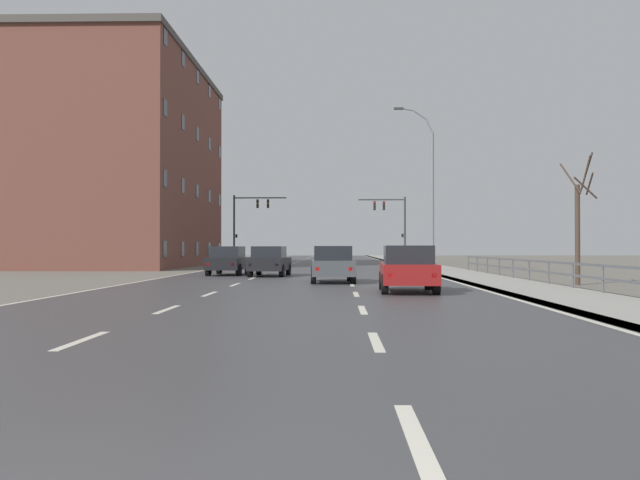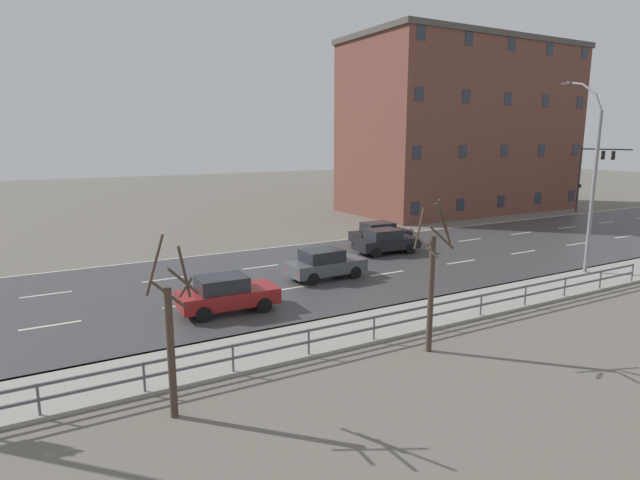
% 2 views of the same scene
% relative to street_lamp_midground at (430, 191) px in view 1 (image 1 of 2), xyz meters
% --- Properties ---
extents(ground_plane, '(160.00, 160.00, 0.12)m').
position_rel_street_lamp_midground_xyz_m(ground_plane, '(-7.44, 9.76, -5.04)').
color(ground_plane, '#666056').
extents(road_asphalt_strip, '(14.00, 120.00, 0.03)m').
position_rel_street_lamp_midground_xyz_m(road_asphalt_strip, '(-7.44, 21.76, -4.97)').
color(road_asphalt_strip, '#3D3D3F').
rests_on(road_asphalt_strip, ground).
extents(sidewalk_right, '(3.00, 120.00, 0.12)m').
position_rel_street_lamp_midground_xyz_m(sidewalk_right, '(0.99, 21.76, -4.92)').
color(sidewalk_right, gray).
rests_on(sidewalk_right, ground).
extents(guardrail, '(0.07, 31.73, 1.00)m').
position_rel_street_lamp_midground_xyz_m(guardrail, '(2.41, -15.40, -4.27)').
color(guardrail, '#515459').
rests_on(guardrail, ground).
extents(street_lamp_midground, '(2.45, 0.24, 10.17)m').
position_rel_street_lamp_midground_xyz_m(street_lamp_midground, '(0.00, 0.00, 0.00)').
color(street_lamp_midground, slate).
rests_on(street_lamp_midground, ground).
extents(traffic_signal_right, '(4.30, 0.36, 6.10)m').
position_rel_street_lamp_midground_xyz_m(traffic_signal_right, '(-0.55, 19.64, -0.83)').
color(traffic_signal_right, '#38383A').
rests_on(traffic_signal_right, ground).
extents(traffic_signal_left, '(4.99, 0.36, 6.43)m').
position_rel_street_lamp_midground_xyz_m(traffic_signal_left, '(-14.17, 21.56, -0.59)').
color(traffic_signal_left, '#38383A').
rests_on(traffic_signal_left, ground).
extents(car_near_right, '(2.00, 4.19, 1.57)m').
position_rel_street_lamp_midground_xyz_m(car_near_right, '(-11.60, -5.05, -4.17)').
color(car_near_right, black).
rests_on(car_near_right, ground).
extents(car_distant, '(2.03, 4.20, 1.57)m').
position_rel_street_lamp_midground_xyz_m(car_distant, '(-9.22, -6.33, -4.17)').
color(car_distant, black).
rests_on(car_distant, ground).
extents(car_far_right, '(1.95, 4.16, 1.57)m').
position_rel_street_lamp_midground_xyz_m(car_far_right, '(-3.34, -18.87, -4.17)').
color(car_far_right, maroon).
rests_on(car_far_right, ground).
extents(car_mid_centre, '(1.95, 4.16, 1.57)m').
position_rel_street_lamp_midground_xyz_m(car_mid_centre, '(-5.90, -12.65, -4.17)').
color(car_mid_centre, '#474C51').
rests_on(car_mid_centre, ground).
extents(brick_building, '(11.57, 23.40, 16.45)m').
position_rel_street_lamp_midground_xyz_m(brick_building, '(-22.67, 12.69, 3.26)').
color(brick_building, brown).
rests_on(brick_building, ground).
extents(bare_tree_mid, '(1.35, 1.25, 5.31)m').
position_rel_street_lamp_midground_xyz_m(bare_tree_mid, '(3.98, -14.22, -2.55)').
color(bare_tree_mid, '#423328').
rests_on(bare_tree_mid, ground).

